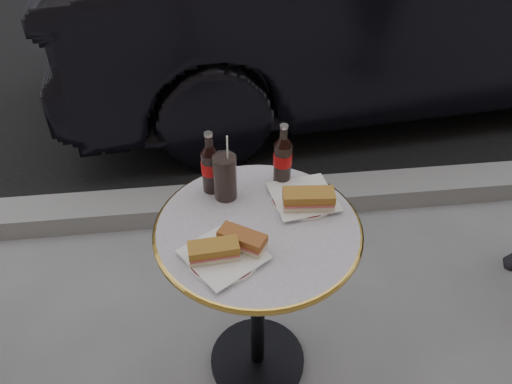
{
  "coord_description": "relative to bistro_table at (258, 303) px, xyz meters",
  "views": [
    {
      "loc": [
        -0.13,
        -1.06,
        1.75
      ],
      "look_at": [
        0.0,
        0.05,
        0.82
      ],
      "focal_mm": 35.0,
      "sensor_mm": 36.0,
      "label": 1
    }
  ],
  "objects": [
    {
      "name": "sandwich_right",
      "position": [
        0.16,
        0.05,
        0.4
      ],
      "size": [
        0.16,
        0.09,
        0.05
      ],
      "primitive_type": "cube",
      "rotation": [
        0.0,
        0.0,
        -0.09
      ],
      "color": "#A7702A",
      "rests_on": "plate_right"
    },
    {
      "name": "bistro_table",
      "position": [
        0.0,
        0.0,
        0.0
      ],
      "size": [
        0.62,
        0.62,
        0.73
      ],
      "primitive_type": null,
      "color": "#BAB2C4",
      "rests_on": "ground"
    },
    {
      "name": "plate_right",
      "position": [
        0.15,
        0.1,
        0.37
      ],
      "size": [
        0.2,
        0.2,
        0.01
      ],
      "primitive_type": "cylinder",
      "rotation": [
        0.0,
        0.0,
        -0.02
      ],
      "color": "white",
      "rests_on": "bistro_table"
    },
    {
      "name": "curb",
      "position": [
        0.0,
        0.9,
        -0.32
      ],
      "size": [
        40.0,
        0.2,
        0.12
      ],
      "primitive_type": "cube",
      "color": "gray",
      "rests_on": "ground"
    },
    {
      "name": "sandwich_left_b",
      "position": [
        -0.05,
        -0.09,
        0.4
      ],
      "size": [
        0.14,
        0.12,
        0.05
      ],
      "primitive_type": "cube",
      "rotation": [
        0.0,
        0.0,
        -0.58
      ],
      "color": "#965326",
      "rests_on": "plate_left"
    },
    {
      "name": "cola_bottle_left",
      "position": [
        -0.13,
        0.18,
        0.47
      ],
      "size": [
        0.06,
        0.06,
        0.22
      ],
      "primitive_type": null,
      "rotation": [
        0.0,
        0.0,
        0.07
      ],
      "color": "black",
      "rests_on": "bistro_table"
    },
    {
      "name": "ground",
      "position": [
        0.0,
        0.0,
        -0.37
      ],
      "size": [
        80.0,
        80.0,
        0.0
      ],
      "primitive_type": "plane",
      "color": "gray",
      "rests_on": "ground"
    },
    {
      "name": "plate_left",
      "position": [
        -0.11,
        -0.12,
        0.37
      ],
      "size": [
        0.27,
        0.27,
        0.01
      ],
      "primitive_type": "cylinder",
      "rotation": [
        0.0,
        0.0,
        0.41
      ],
      "color": "white",
      "rests_on": "bistro_table"
    },
    {
      "name": "sandwich_left_a",
      "position": [
        -0.14,
        -0.12,
        0.4
      ],
      "size": [
        0.14,
        0.07,
        0.05
      ],
      "primitive_type": "cube",
      "rotation": [
        0.0,
        0.0,
        0.08
      ],
      "color": "#A6712A",
      "rests_on": "plate_left"
    },
    {
      "name": "cola_glass",
      "position": [
        -0.08,
        0.15,
        0.44
      ],
      "size": [
        0.1,
        0.1,
        0.15
      ],
      "primitive_type": "cylinder",
      "rotation": [
        0.0,
        0.0,
        0.41
      ],
      "color": "black",
      "rests_on": "bistro_table"
    },
    {
      "name": "cola_bottle_right",
      "position": [
        0.1,
        0.2,
        0.47
      ],
      "size": [
        0.08,
        0.08,
        0.22
      ],
      "primitive_type": null,
      "rotation": [
        0.0,
        0.0,
        0.38
      ],
      "color": "black",
      "rests_on": "bistro_table"
    }
  ]
}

